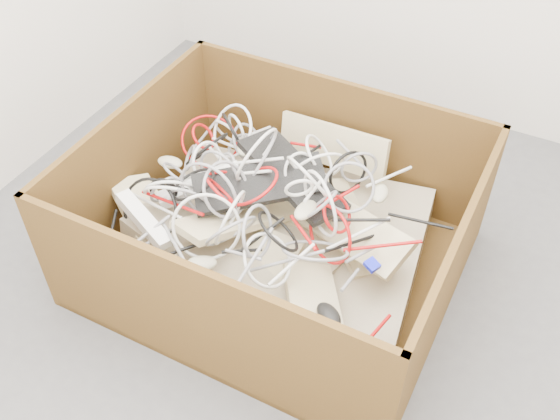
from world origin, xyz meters
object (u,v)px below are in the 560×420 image
at_px(vga_plug, 372,265).
at_px(power_strip_left, 200,185).
at_px(cardboard_box, 273,242).
at_px(power_strip_right, 143,220).

bearing_deg(vga_plug, power_strip_left, -159.26).
xyz_separation_m(cardboard_box, power_strip_right, (-0.37, -0.29, 0.21)).
distance_m(power_strip_right, vga_plug, 0.82).
bearing_deg(cardboard_box, power_strip_right, -141.54).
bearing_deg(power_strip_left, power_strip_right, -153.46).
relative_size(cardboard_box, power_strip_left, 4.16).
height_order(power_strip_left, power_strip_right, power_strip_left).
bearing_deg(cardboard_box, power_strip_left, -169.17).
relative_size(cardboard_box, vga_plug, 29.64).
distance_m(cardboard_box, vga_plug, 0.50).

